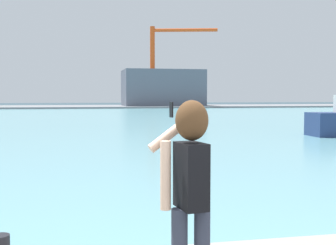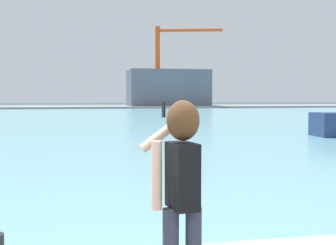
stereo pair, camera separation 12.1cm
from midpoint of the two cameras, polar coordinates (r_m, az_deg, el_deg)
name	(u,v)px [view 2 (the right image)]	position (r m, az deg, el deg)	size (l,w,h in m)	color
ground_plane	(91,116)	(53.10, -9.82, 0.78)	(220.00, 220.00, 0.00)	#334751
harbor_water	(91,116)	(55.10, -9.86, 0.89)	(140.00, 100.00, 0.02)	#6BA8B2
far_shore_dock	(87,107)	(95.07, -10.40, 2.02)	(140.00, 20.00, 0.36)	gray
person_photographer	(181,180)	(3.77, 2.60, -7.40)	(0.53, 0.55, 1.74)	#2D3342
warehouse_right	(168,88)	(95.99, -0.01, 4.49)	(16.99, 10.45, 7.68)	slate
port_crane	(167,56)	(93.31, -0.12, 8.58)	(13.71, 4.18, 16.60)	#D84C19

